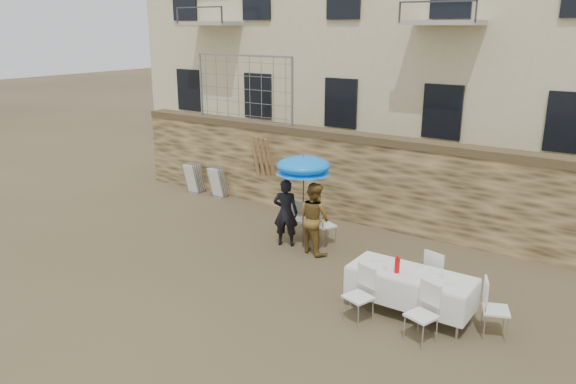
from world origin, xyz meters
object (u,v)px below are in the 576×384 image
Objects in this scene: table_chair_back at (438,275)px; chair_stack_right at (221,181)px; table_chair_front_right at (422,314)px; table_chair_side at (496,308)px; couple_chair_right at (325,224)px; umbrella at (303,168)px; couple_chair_left at (299,218)px; table_chair_front_left at (358,296)px; soda_bottle at (397,265)px; man_suit at (286,213)px; woman_dress at (314,218)px; chair_stack_left at (198,176)px; banquet_table at (411,275)px.

table_chair_back reaches higher than chair_stack_right.
table_chair_front_right is 1.00× the size of table_chair_side.
couple_chair_right and table_chair_front_right have the same top height.
couple_chair_left is (-0.40, 0.45, -1.35)m from umbrella.
umbrella is 2.02× the size of table_chair_front_left.
table_chair_front_right and table_chair_side have the same top height.
couple_chair_right is 1.04× the size of chair_stack_right.
table_chair_side is (1.60, 0.25, -0.43)m from soda_bottle.
table_chair_back is (3.36, -0.69, -1.35)m from umbrella.
umbrella reaches higher than man_suit.
table_chair_back is at bearing 156.37° from couple_chair_left.
soda_bottle is 0.27× the size of table_chair_front_left.
table_chair_back is at bearing 118.55° from table_chair_front_right.
chair_stack_right is at bearing -8.45° from woman_dress.
chair_stack_left is at bearing 180.00° from chair_stack_right.
table_chair_side is 9.29m from chair_stack_right.
umbrella is 3.66m from table_chair_front_left.
woman_dress is 1.65× the size of table_chair_back.
couple_chair_right is at bearing -18.76° from chair_stack_right.
couple_chair_left is at bearing 155.21° from table_chair_front_left.
soda_bottle is (-0.20, -0.15, 0.17)m from banquet_table.
chair_stack_left is (-9.57, 3.34, -0.02)m from table_chair_side.
umbrella reaches higher than table_chair_front_left.
umbrella reaches higher than couple_chair_left.
couple_chair_left is at bearing -3.70° from table_chair_back.
table_chair_side is (4.96, -1.29, -0.29)m from man_suit.
chair_stack_right is (-6.67, 4.19, -0.02)m from table_chair_front_left.
umbrella is at bearing 156.28° from table_chair_front_left.
table_chair_front_left reaches higher than chair_stack_right.
umbrella is at bearing 166.10° from table_chair_front_right.
table_chair_front_right is at bearing 139.71° from couple_chair_left.
umbrella is at bearing 171.54° from man_suit.
table_chair_front_left is 1.00× the size of table_chair_front_right.
table_chair_side is at bearing 4.09° from banquet_table.
chair_stack_right is (-7.47, 2.64, -0.02)m from table_chair_back.
woman_dress is at bearing -20.90° from chair_stack_left.
couple_chair_left is 4.85m from chair_stack_left.
chair_stack_right is (-3.72, 1.50, -0.02)m from couple_chair_left.
couple_chair_right is at bearing -15.75° from chair_stack_left.
soda_bottle is at bearing 141.35° from couple_chair_left.
table_chair_back is (3.76, -1.14, 0.00)m from couple_chair_left.
umbrella is (0.40, 0.10, 1.05)m from man_suit.
chair_stack_right is (-7.77, 4.19, -0.02)m from table_chair_front_right.
umbrella is 0.92× the size of banquet_table.
couple_chair_right is 3.51m from table_chair_front_left.
table_chair_front_right is (0.70, -0.60, -0.43)m from soda_bottle.
couple_chair_right is (0.70, 0.55, -0.29)m from man_suit.
umbrella is at bearing 1.56° from table_chair_back.
chair_stack_left is (-5.37, 2.05, -0.33)m from woman_dress.
man_suit reaches higher than couple_chair_left.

